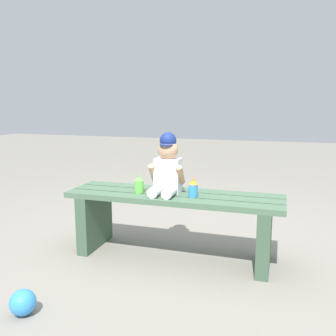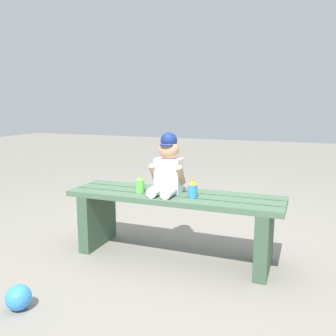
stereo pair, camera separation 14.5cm
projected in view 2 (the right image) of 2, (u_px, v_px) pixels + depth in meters
name	position (u px, v px, depth m)	size (l,w,h in m)	color
ground_plane	(174.00, 256.00, 2.50)	(16.00, 16.00, 0.00)	gray
park_bench	(174.00, 215.00, 2.45)	(1.43, 0.39, 0.44)	#47664C
child_figure	(168.00, 167.00, 2.42)	(0.23, 0.27, 0.40)	white
sippy_cup_left	(140.00, 184.00, 2.45)	(0.06, 0.06, 0.12)	#66CC4C
sippy_cup_right	(193.00, 188.00, 2.32)	(0.06, 0.06, 0.12)	#338CE5
toy_ball	(18.00, 298.00, 1.85)	(0.13, 0.13, 0.13)	#338CE5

